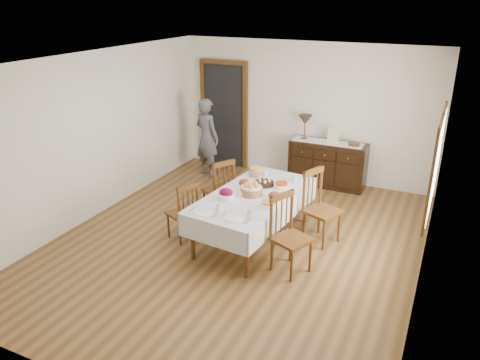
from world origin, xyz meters
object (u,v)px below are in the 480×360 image
at_px(chair_left_near, 184,211).
at_px(chair_left_far, 220,188).
at_px(dining_table, 253,200).
at_px(chair_right_far, 320,206).
at_px(person, 207,135).
at_px(table_lamp, 305,121).
at_px(sideboard, 328,164).
at_px(chair_right_near, 289,233).

height_order(chair_left_near, chair_left_far, chair_left_far).
distance_m(dining_table, chair_right_far, 0.96).
height_order(dining_table, person, person).
bearing_deg(chair_right_far, table_lamp, 45.60).
bearing_deg(chair_right_far, dining_table, 136.66).
xyz_separation_m(dining_table, person, (-1.90, 2.06, 0.18)).
relative_size(chair_right_far, person, 0.65).
relative_size(dining_table, sideboard, 1.58).
height_order(chair_right_near, chair_right_far, chair_right_far).
xyz_separation_m(chair_right_near, chair_right_far, (0.13, 0.94, 0.02)).
height_order(chair_right_far, sideboard, chair_right_far).
bearing_deg(chair_right_near, dining_table, 77.84).
bearing_deg(chair_right_near, sideboard, 30.23).
distance_m(chair_left_far, chair_right_near, 1.83).
height_order(chair_left_far, chair_right_far, chair_right_far).
bearing_deg(dining_table, chair_left_near, -149.41).
height_order(dining_table, table_lamp, table_lamp).
xyz_separation_m(chair_right_near, sideboard, (-0.32, 3.07, -0.10)).
height_order(chair_right_near, table_lamp, table_lamp).
bearing_deg(chair_left_near, chair_right_near, 109.35).
height_order(chair_left_far, sideboard, chair_left_far).
relative_size(dining_table, person, 1.35).
relative_size(chair_left_near, table_lamp, 1.96).
xyz_separation_m(sideboard, person, (-2.30, -0.47, 0.40)).
bearing_deg(chair_left_far, table_lamp, -168.93).
relative_size(chair_left_far, chair_right_far, 0.92).
bearing_deg(chair_right_far, chair_left_near, 136.44).
bearing_deg(chair_left_near, chair_right_far, 138.18).
bearing_deg(chair_left_far, chair_left_near, 22.26).
height_order(chair_left_near, chair_right_far, chair_right_far).
relative_size(dining_table, chair_left_near, 2.47).
height_order(chair_left_near, table_lamp, table_lamp).
bearing_deg(chair_right_near, chair_right_far, 16.13).
relative_size(dining_table, chair_right_far, 2.07).
distance_m(chair_left_near, chair_right_near, 1.66).
xyz_separation_m(chair_right_near, person, (-2.63, 2.60, 0.30)).
distance_m(dining_table, sideboard, 2.57).
bearing_deg(chair_left_far, chair_right_near, 86.71).
distance_m(chair_left_near, person, 2.69).
xyz_separation_m(chair_right_far, table_lamp, (-0.94, 2.14, 0.66)).
distance_m(sideboard, table_lamp, 0.91).
bearing_deg(dining_table, chair_right_far, 31.03).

